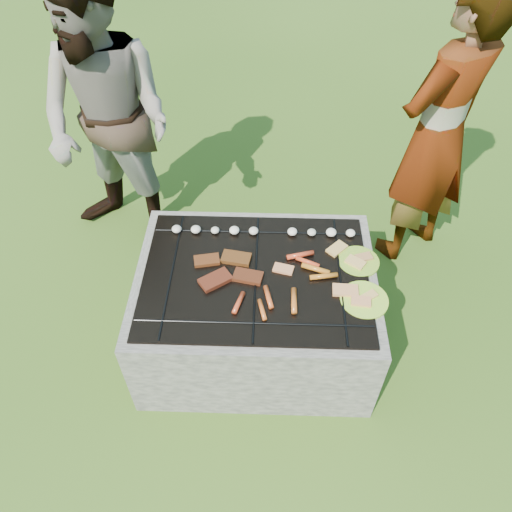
{
  "coord_description": "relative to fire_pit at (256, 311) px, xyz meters",
  "views": [
    {
      "loc": [
        0.06,
        -1.75,
        2.62
      ],
      "look_at": [
        0.0,
        0.05,
        0.7
      ],
      "focal_mm": 35.0,
      "sensor_mm": 36.0,
      "label": 1
    }
  ],
  "objects": [
    {
      "name": "plate_far",
      "position": [
        0.56,
        0.11,
        0.33
      ],
      "size": [
        0.29,
        0.29,
        0.03
      ],
      "color": "yellow",
      "rests_on": "fire_pit"
    },
    {
      "name": "pork_slabs",
      "position": [
        -0.15,
        0.02,
        0.34
      ],
      "size": [
        0.39,
        0.3,
        0.02
      ],
      "color": "brown",
      "rests_on": "fire_pit"
    },
    {
      "name": "cook",
      "position": [
        1.07,
        0.86,
        0.65
      ],
      "size": [
        0.81,
        0.77,
        1.86
      ],
      "primitive_type": "imported",
      "rotation": [
        0.0,
        0.0,
        3.8
      ],
      "color": "#9D9583",
      "rests_on": "ground"
    },
    {
      "name": "plate_near",
      "position": [
        0.56,
        -0.16,
        0.33
      ],
      "size": [
        0.25,
        0.25,
        0.03
      ],
      "color": "#FBF83C",
      "rests_on": "fire_pit"
    },
    {
      "name": "fire_pit",
      "position": [
        0.0,
        0.0,
        0.0
      ],
      "size": [
        1.3,
        1.0,
        0.62
      ],
      "color": "#A69E94",
      "rests_on": "ground"
    },
    {
      "name": "mushrooms",
      "position": [
        0.02,
        0.31,
        0.35
      ],
      "size": [
        1.06,
        0.06,
        0.04
      ],
      "color": "beige",
      "rests_on": "fire_pit"
    },
    {
      "name": "sausages",
      "position": [
        0.2,
        -0.06,
        0.34
      ],
      "size": [
        0.55,
        0.48,
        0.03
      ],
      "color": "#C74820",
      "rests_on": "fire_pit"
    },
    {
      "name": "lawn",
      "position": [
        0.0,
        0.0,
        -0.28
      ],
      "size": [
        60.0,
        60.0,
        0.0
      ],
      "primitive_type": "plane",
      "color": "#284912",
      "rests_on": "ground"
    },
    {
      "name": "bystander",
      "position": [
        -0.94,
        0.91,
        0.65
      ],
      "size": [
        1.12,
        1.03,
        1.87
      ],
      "primitive_type": "imported",
      "rotation": [
        0.0,
        0.0,
        -0.44
      ],
      "color": "#A6968A",
      "rests_on": "ground"
    },
    {
      "name": "bread_on_grate",
      "position": [
        0.38,
        0.02,
        0.34
      ],
      "size": [
        0.45,
        0.41,
        0.02
      ],
      "color": "tan",
      "rests_on": "fire_pit"
    }
  ]
}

